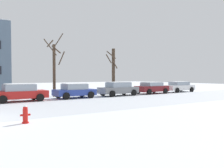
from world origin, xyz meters
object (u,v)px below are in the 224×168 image
object	(u,v)px
parked_car_red	(19,92)
parked_car_gray	(118,89)
parked_car_blue	(75,91)
parked_car_white	(179,86)
fire_hydrant	(25,114)
parked_car_maroon	(152,88)

from	to	relation	value
parked_car_red	parked_car_gray	xyz separation A→B (m)	(10.15, 0.05, 0.00)
parked_car_blue	parked_car_white	bearing A→B (deg)	0.64
fire_hydrant	parked_car_red	size ratio (longest dim) A/B	0.18
parked_car_maroon	parked_car_blue	bearing A→B (deg)	-179.65
parked_car_blue	parked_car_white	xyz separation A→B (m)	(15.22, 0.17, 0.00)
parked_car_gray	parked_car_maroon	distance (m)	5.08
parked_car_gray	parked_car_maroon	world-z (taller)	parked_car_gray
parked_car_white	parked_car_blue	bearing A→B (deg)	-179.36
parked_car_red	parked_car_maroon	distance (m)	15.22
fire_hydrant	parked_car_white	world-z (taller)	parked_car_white
parked_car_maroon	parked_car_gray	bearing A→B (deg)	-177.73
parked_car_red	parked_car_gray	distance (m)	10.15
parked_car_blue	parked_car_white	world-z (taller)	parked_car_blue
parked_car_red	parked_car_white	world-z (taller)	parked_car_red
fire_hydrant	parked_car_red	world-z (taller)	parked_car_red
fire_hydrant	parked_car_white	distance (m)	24.36
fire_hydrant	parked_car_gray	size ratio (longest dim) A/B	0.18
fire_hydrant	parked_car_maroon	world-z (taller)	parked_car_maroon
parked_car_blue	parked_car_gray	size ratio (longest dim) A/B	0.89
parked_car_gray	parked_car_maroon	xyz separation A→B (m)	(5.07, 0.20, -0.03)
parked_car_red	parked_car_white	distance (m)	20.30
parked_car_blue	parked_car_white	size ratio (longest dim) A/B	0.87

